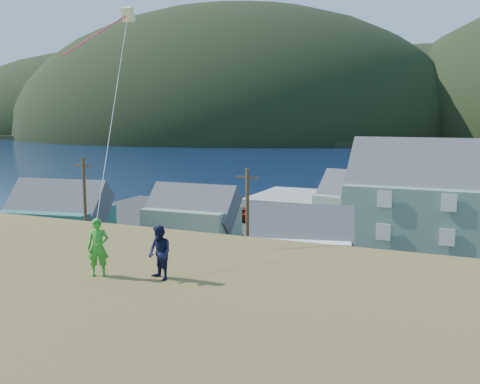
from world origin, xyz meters
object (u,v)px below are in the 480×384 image
Objects in this scene: shed_palegreen_near at (192,214)px; shed_palegreen_far at (369,202)px; kite_flyer_green at (98,247)px; kite_flyer_navy at (160,253)px; shed_white at (299,243)px; wharf at (349,201)px; shed_teal at (58,215)px.

shed_palegreen_far reaches higher than shed_palegreen_near.
kite_flyer_green is 1.09× the size of kite_flyer_navy.
kite_flyer_navy is (1.78, -44.11, 5.19)m from shed_palegreen_far.
shed_palegreen_near is at bearing 137.04° from shed_white.
shed_palegreen_near is 36.58m from kite_flyer_navy.
kite_flyer_navy is at bearing -64.12° from shed_palegreen_near.
shed_palegreen_near is 15.06m from shed_white.
shed_teal is (-20.11, -33.04, 2.23)m from wharf.
kite_flyer_navy is at bearing -74.59° from shed_palegreen_far.
shed_white is (3.35, -33.76, 1.97)m from wharf.
shed_palegreen_near is (10.38, 6.75, -0.28)m from shed_teal.
shed_white is at bearing -84.33° from wharf.
shed_palegreen_near is at bearing 84.26° from kite_flyer_green.
shed_teal is 37.38m from kite_flyer_navy.
wharf is at bearing 122.31° from shed_palegreen_far.
kite_flyer_green reaches higher than shed_palegreen_far.
kite_flyer_navy is (3.43, -24.70, 5.54)m from shed_white.
wharf is at bearing 120.64° from kite_flyer_navy.
wharf is 59.33m from kite_flyer_navy.
shed_teal is 1.13× the size of shed_palegreen_near.
kite_flyer_navy is at bearing -53.14° from shed_teal.
kite_flyer_navy is at bearing -83.38° from wharf.
shed_palegreen_far is 44.45m from kite_flyer_navy.
shed_white is 19.48m from shed_palegreen_far.
shed_palegreen_near is at bearing -110.30° from wharf.
shed_teal is at bearing -130.25° from shed_palegreen_far.
shed_teal is 12.39m from shed_palegreen_near.
shed_palegreen_near is at bearing -127.87° from shed_palegreen_far.
shed_white is at bearing 63.67° from kite_flyer_green.
shed_teal reaches higher than shed_white.
kite_flyer_green is (25.10, -25.82, 5.36)m from shed_teal.
shed_palegreen_near is 36.17m from kite_flyer_green.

